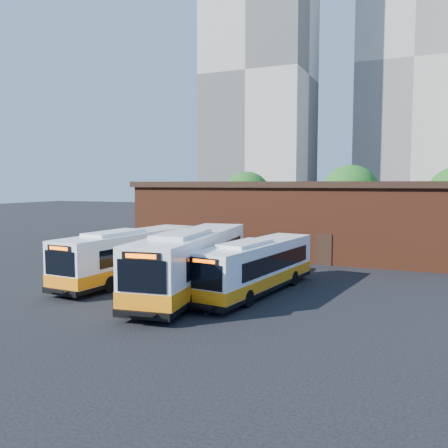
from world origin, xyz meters
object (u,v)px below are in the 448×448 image
at_px(bus_west, 130,257).
at_px(bus_midwest, 192,264).
at_px(transit_worker, 208,296).
at_px(bus_mideast, 256,269).

xyz_separation_m(bus_west, bus_midwest, (5.34, -1.60, 0.16)).
relative_size(bus_midwest, transit_worker, 7.86).
height_order(bus_mideast, transit_worker, bus_mideast).
bearing_deg(bus_midwest, transit_worker, -60.44).
bearing_deg(bus_mideast, bus_west, -173.01).
bearing_deg(bus_mideast, transit_worker, -90.22).
bearing_deg(bus_midwest, bus_mideast, 17.40).
bearing_deg(transit_worker, bus_midwest, 38.85).
bearing_deg(transit_worker, bus_mideast, -5.52).
xyz_separation_m(bus_mideast, transit_worker, (-0.69, -5.06, -0.53)).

